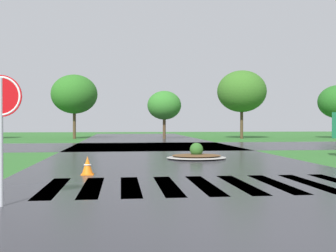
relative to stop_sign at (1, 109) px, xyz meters
name	(u,v)px	position (x,y,z in m)	size (l,w,h in m)	color
ground_plane	(287,251)	(4.18, -2.89, -1.82)	(120.00, 120.00, 0.10)	#2D6628
asphalt_roadway	(176,164)	(4.18, 7.11, -1.77)	(10.31, 80.00, 0.01)	#2B2B30
asphalt_cross_road	(153,146)	(4.18, 18.33, -1.77)	(90.00, 9.28, 0.01)	#2B2B30
crosswalk_stripes	(204,185)	(4.18, 2.08, -1.77)	(7.65, 3.23, 0.01)	white
stop_sign	(1,109)	(0.00, 0.00, 0.00)	(0.76, 0.10, 2.39)	#B2B5BA
median_island	(196,156)	(5.29, 9.09, -1.63)	(2.50, 2.09, 0.68)	#9E9B93
traffic_cone	(87,166)	(1.19, 4.38, -1.51)	(0.36, 0.36, 0.54)	orange
background_treeline	(112,95)	(1.32, 30.02, 2.22)	(46.55, 5.96, 6.39)	#4C3823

